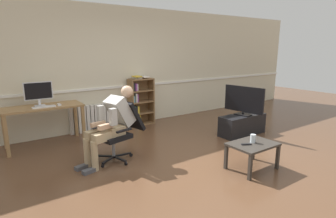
{
  "coord_description": "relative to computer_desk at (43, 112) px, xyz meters",
  "views": [
    {
      "loc": [
        -2.6,
        -3.12,
        1.79
      ],
      "look_at": [
        0.15,
        0.85,
        0.7
      ],
      "focal_mm": 28.98,
      "sensor_mm": 36.0,
      "label": 1
    }
  ],
  "objects": [
    {
      "name": "computer_desk",
      "position": [
        0.0,
        0.0,
        0.0
      ],
      "size": [
        1.36,
        0.58,
        0.76
      ],
      "color": "#9E7547",
      "rests_on": "ground_plane"
    },
    {
      "name": "computer_mouse",
      "position": [
        0.26,
        -0.12,
        0.13
      ],
      "size": [
        0.06,
        0.1,
        0.03
      ],
      "primitive_type": "cube",
      "color": "white",
      "rests_on": "computer_desk"
    },
    {
      "name": "bookshelf",
      "position": [
        2.15,
        0.29,
        -0.09
      ],
      "size": [
        0.59,
        0.29,
        1.17
      ],
      "color": "brown",
      "rests_on": "ground_plane"
    },
    {
      "name": "person_seated",
      "position": [
        0.74,
        -1.37,
        -0.0
      ],
      "size": [
        1.06,
        0.54,
        1.19
      ],
      "rotation": [
        0.0,
        0.0,
        -1.33
      ],
      "color": "tan",
      "rests_on": "ground_plane"
    },
    {
      "name": "spare_remote",
      "position": [
        2.21,
        -2.84,
        -0.23
      ],
      "size": [
        0.15,
        0.1,
        0.02
      ],
      "primitive_type": "cube",
      "rotation": [
        0.0,
        0.0,
        4.21
      ],
      "color": "black",
      "rests_on": "coffee_table"
    },
    {
      "name": "coffee_table",
      "position": [
        2.34,
        -2.85,
        -0.3
      ],
      "size": [
        0.69,
        0.51,
        0.41
      ],
      "color": "#332D28",
      "rests_on": "ground_plane"
    },
    {
      "name": "tv_screen",
      "position": [
        3.55,
        -1.64,
        0.09
      ],
      "size": [
        0.25,
        0.88,
        0.6
      ],
      "rotation": [
        0.0,
        0.0,
        1.73
      ],
      "color": "black",
      "rests_on": "tv_stand"
    },
    {
      "name": "ground_plane",
      "position": [
        1.73,
        -2.15,
        -0.65
      ],
      "size": [
        18.0,
        18.0,
        0.0
      ],
      "primitive_type": "plane",
      "color": "brown"
    },
    {
      "name": "back_wall",
      "position": [
        1.73,
        0.5,
        0.7
      ],
      "size": [
        12.0,
        0.13,
        2.7
      ],
      "color": "beige",
      "rests_on": "ground_plane"
    },
    {
      "name": "keyboard",
      "position": [
        -0.01,
        -0.14,
        0.12
      ],
      "size": [
        0.38,
        0.12,
        0.02
      ],
      "primitive_type": "cube",
      "color": "white",
      "rests_on": "computer_desk"
    },
    {
      "name": "tv_stand",
      "position": [
        3.55,
        -1.64,
        -0.44
      ],
      "size": [
        1.06,
        0.39,
        0.42
      ],
      "color": "black",
      "rests_on": "ground_plane"
    },
    {
      "name": "radiator",
      "position": [
        0.99,
        0.39,
        -0.35
      ],
      "size": [
        0.87,
        0.08,
        0.58
      ],
      "color": "white",
      "rests_on": "ground_plane"
    },
    {
      "name": "imac_monitor",
      "position": [
        -0.04,
        0.08,
        0.36
      ],
      "size": [
        0.49,
        0.14,
        0.44
      ],
      "color": "silver",
      "rests_on": "computer_desk"
    },
    {
      "name": "office_chair",
      "position": [
        0.92,
        -1.33,
        -0.13
      ],
      "size": [
        0.85,
        0.66,
        0.95
      ],
      "rotation": [
        0.0,
        0.0,
        -1.33
      ],
      "color": "black",
      "rests_on": "ground_plane"
    },
    {
      "name": "drinking_glass",
      "position": [
        2.37,
        -2.83,
        -0.18
      ],
      "size": [
        0.08,
        0.08,
        0.13
      ],
      "primitive_type": "cylinder",
      "color": "silver",
      "rests_on": "coffee_table"
    }
  ]
}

